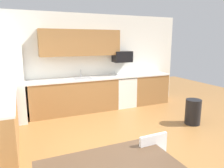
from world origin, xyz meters
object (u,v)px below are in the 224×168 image
object	(u,v)px
oven_range	(123,91)
microwave	(122,57)
chair_near_table	(158,165)
trash_bin	(193,112)
refrigerator	(7,85)

from	to	relation	value
oven_range	microwave	distance (m)	1.04
chair_near_table	trash_bin	world-z (taller)	chair_near_table
oven_range	chair_near_table	bearing A→B (deg)	-110.69
oven_range	trash_bin	xyz separation A→B (m)	(0.87, -1.96, -0.16)
chair_near_table	microwave	bearing A→B (deg)	69.81
microwave	trash_bin	xyz separation A→B (m)	(0.87, -2.06, -1.19)
refrigerator	trash_bin	world-z (taller)	refrigerator
chair_near_table	oven_range	bearing A→B (deg)	69.31
refrigerator	oven_range	world-z (taller)	refrigerator
chair_near_table	trash_bin	distance (m)	2.88
trash_bin	microwave	bearing A→B (deg)	112.91
oven_range	refrigerator	bearing A→B (deg)	-178.53
microwave	oven_range	bearing A→B (deg)	-90.00
refrigerator	chair_near_table	world-z (taller)	refrigerator
oven_range	chair_near_table	distance (m)	3.97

